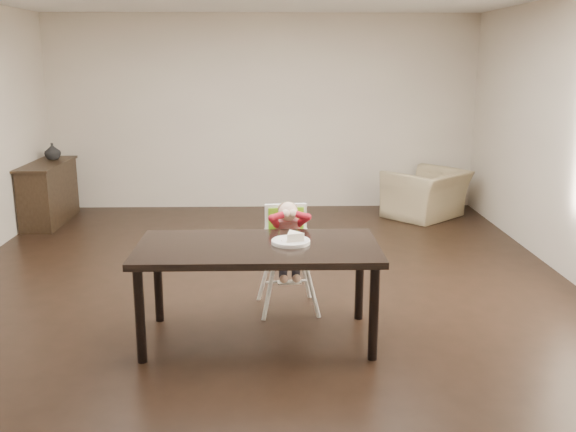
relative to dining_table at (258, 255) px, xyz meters
name	(u,v)px	position (x,y,z in m)	size (l,w,h in m)	color
ground	(260,291)	(-0.01, 1.02, -0.67)	(7.00, 7.00, 0.00)	black
room_walls	(257,87)	(-0.01, 1.02, 1.18)	(6.02, 7.02, 2.71)	#BFB09E
dining_table	(258,255)	(0.00, 0.00, 0.00)	(1.80, 0.90, 0.75)	black
high_chair	(287,233)	(0.24, 0.63, -0.01)	(0.43, 0.43, 0.94)	white
plate	(292,240)	(0.25, 0.04, 0.11)	(0.33, 0.33, 0.08)	white
armchair	(427,186)	(2.19, 3.82, -0.24)	(0.98, 0.64, 0.86)	#9C8B63
sideboard	(49,193)	(-2.79, 3.66, -0.27)	(0.44, 1.26, 0.79)	black
vase	(53,152)	(-2.79, 3.94, 0.22)	(0.21, 0.22, 0.21)	#99999E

